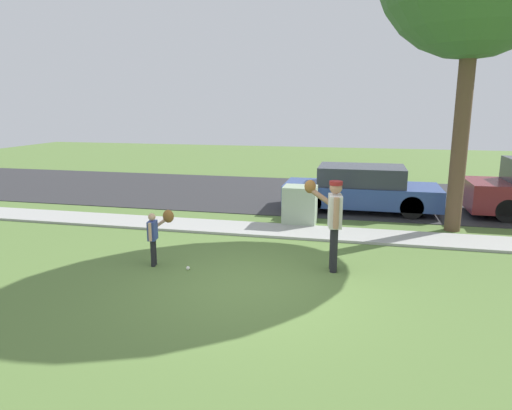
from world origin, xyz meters
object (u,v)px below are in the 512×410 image
Objects in this scene: person_child at (157,231)px; utility_cabinet at (300,205)px; baseball at (188,268)px; parked_wagon_blue at (361,189)px; person_adult at (333,215)px.

person_child reaches higher than utility_cabinet.
baseball is at bearing -112.32° from utility_cabinet.
person_child is at bearing -123.49° from parked_wagon_blue.
parked_wagon_blue is (0.49, 5.34, -0.42)m from person_adult.
person_adult is 1.70× the size of utility_cabinet.
person_child is 4.46m from utility_cabinet.
parked_wagon_blue is at bearing 48.00° from person_child.
person_adult reaches higher than parked_wagon_blue.
person_adult is at bearing -0.34° from person_child.
person_child is 1.07× the size of utility_cabinet.
person_adult is 3.54m from utility_cabinet.
person_adult reaches higher than utility_cabinet.
baseball is at bearing 4.54° from person_adult.
person_adult is at bearing -95.28° from parked_wagon_blue.
parked_wagon_blue reaches higher than utility_cabinet.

